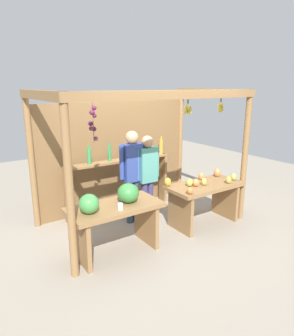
# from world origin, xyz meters

# --- Properties ---
(ground_plane) EXTENTS (12.00, 12.00, 0.00)m
(ground_plane) POSITION_xyz_m (0.00, 0.00, 0.00)
(ground_plane) COLOR gray
(ground_plane) RESTS_ON ground
(market_stall) EXTENTS (3.23, 1.83, 2.26)m
(market_stall) POSITION_xyz_m (-0.00, 0.40, 1.31)
(market_stall) COLOR olive
(market_stall) RESTS_ON ground
(fruit_counter_left) EXTENTS (1.31, 0.64, 0.99)m
(fruit_counter_left) POSITION_xyz_m (-0.87, -0.65, 0.62)
(fruit_counter_left) COLOR olive
(fruit_counter_left) RESTS_ON ground
(fruit_counter_right) EXTENTS (1.32, 0.65, 0.87)m
(fruit_counter_right) POSITION_xyz_m (0.85, -0.64, 0.55)
(fruit_counter_right) COLOR olive
(fruit_counter_right) RESTS_ON ground
(bottle_shelf_unit) EXTENTS (2.07, 0.22, 1.34)m
(bottle_shelf_unit) POSITION_xyz_m (-0.07, 0.64, 0.80)
(bottle_shelf_unit) COLOR olive
(bottle_shelf_unit) RESTS_ON ground
(vendor_man) EXTENTS (0.48, 0.22, 1.60)m
(vendor_man) POSITION_xyz_m (-0.12, 0.09, 0.96)
(vendor_man) COLOR #2C465C
(vendor_man) RESTS_ON ground
(vendor_woman) EXTENTS (0.48, 0.20, 1.51)m
(vendor_woman) POSITION_xyz_m (0.15, 0.04, 0.89)
(vendor_woman) COLOR #3C3664
(vendor_woman) RESTS_ON ground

